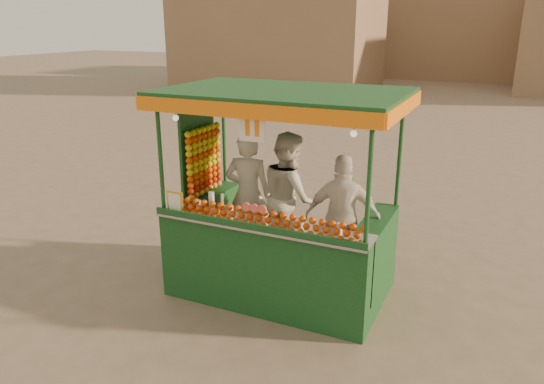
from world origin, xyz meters
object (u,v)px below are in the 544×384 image
at_px(juice_cart, 273,231).
at_px(vendor_right, 343,217).
at_px(vendor_left, 248,195).
at_px(vendor_middle, 289,197).

relative_size(juice_cart, vendor_right, 1.83).
relative_size(juice_cart, vendor_left, 1.69).
xyz_separation_m(juice_cart, vendor_right, (0.83, 0.22, 0.24)).
height_order(juice_cart, vendor_middle, juice_cart).
distance_m(juice_cart, vendor_right, 0.89).
xyz_separation_m(vendor_left, vendor_right, (1.36, -0.13, -0.06)).
distance_m(vendor_middle, vendor_right, 0.82).
relative_size(juice_cart, vendor_middle, 1.65).
bearing_deg(juice_cart, vendor_right, 15.02).
xyz_separation_m(vendor_middle, vendor_right, (0.79, -0.20, -0.08)).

